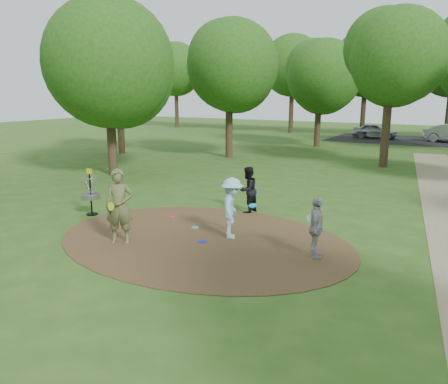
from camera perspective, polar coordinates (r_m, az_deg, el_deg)
The scene contains 13 objects.
ground at distance 12.01m, azimuth -2.87°, elevation -6.23°, with size 100.00×100.00×0.00m, color #2D5119.
dirt_clearing at distance 12.01m, azimuth -2.87°, elevation -6.19°, with size 8.40×8.40×0.02m, color #47301C.
parking_lot at distance 39.94m, azimuth 23.90°, elevation 6.13°, with size 14.00×8.00×0.01m, color black.
player_observer_with_disc at distance 11.81m, azimuth -13.51°, elevation -1.85°, with size 0.87×0.78×2.00m.
player_throwing_with_disc at distance 11.92m, azimuth 1.03°, elevation -2.13°, with size 1.23×1.26×1.69m.
player_walking_with_disc at distance 14.51m, azimuth 3.12°, elevation 0.29°, with size 0.69×0.83×1.55m.
player_waiting_with_disc at distance 10.71m, azimuth 11.95°, elevation -4.58°, with size 0.59×0.96×1.53m.
disc_ground_cyan at distance 12.98m, azimuth -3.79°, elevation -4.65°, with size 0.22×0.22×0.02m, color #17BCB2.
disc_ground_blue at distance 11.79m, azimuth -2.84°, elevation -6.45°, with size 0.22×0.22×0.02m, color #0D23E8.
disc_ground_red at distance 14.11m, azimuth -6.85°, elevation -3.27°, with size 0.22×0.22×0.02m, color #E31653.
car_left at distance 40.82m, azimuth 19.17°, elevation 7.54°, with size 1.52×3.79×1.29m, color #979B9E.
disc_golf_basket at distance 14.83m, azimuth -17.06°, elevation 0.41°, with size 0.63×0.63×1.54m.
tree_ring at distance 19.93m, azimuth 14.90°, elevation 16.00°, with size 37.27×45.40×9.24m.
Camera 1 is at (6.17, -9.53, 3.92)m, focal length 35.00 mm.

